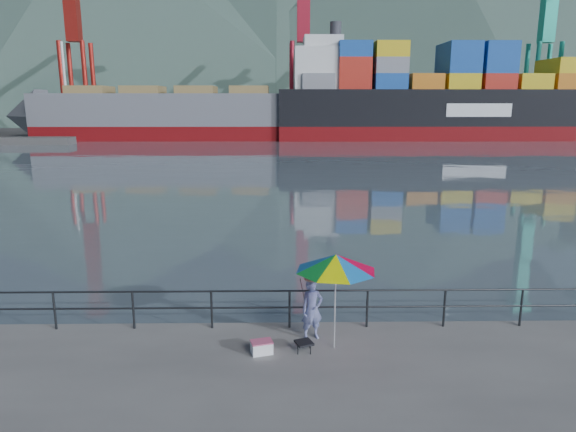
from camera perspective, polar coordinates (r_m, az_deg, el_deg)
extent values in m
cube|color=slate|center=(140.75, -1.27, 10.22)|extent=(500.00, 280.00, 0.00)
cube|color=#514F4C|center=(104.20, 4.20, 9.37)|extent=(200.00, 40.00, 0.40)
cylinder|color=#2D3033|center=(13.22, -4.20, -8.32)|extent=(22.00, 0.05, 0.05)
cylinder|color=#2D3033|center=(13.39, -4.17, -10.12)|extent=(22.00, 0.05, 0.05)
cube|color=#2D3033|center=(13.41, -4.17, -10.32)|extent=(22.00, 0.06, 1.00)
cone|color=#385147|center=(224.46, -20.59, 19.93)|extent=(312.00, 312.00, 75.00)
cone|color=#385147|center=(217.48, -1.21, 20.02)|extent=(282.88, 282.88, 68.00)
cone|color=#385147|center=(231.01, 14.91, 20.69)|extent=(332.80, 332.80, 80.00)
cube|color=#194CA5|center=(103.06, 4.29, 11.51)|extent=(6.00, 2.40, 7.80)
cube|color=yellow|center=(103.93, 7.89, 10.00)|extent=(6.00, 2.40, 2.60)
cube|color=#267F3F|center=(105.11, 11.45, 9.90)|extent=(6.00, 2.40, 2.60)
cube|color=gray|center=(106.63, 14.95, 10.46)|extent=(6.00, 2.40, 5.20)
cube|color=yellow|center=(108.53, 18.35, 10.97)|extent=(6.00, 2.40, 7.80)
cube|color=#194CA5|center=(110.84, 21.53, 10.08)|extent=(6.00, 2.40, 5.20)
cube|color=gray|center=(113.45, 24.61, 9.86)|extent=(6.00, 2.40, 5.20)
cube|color=#194CA5|center=(116.33, 27.61, 10.26)|extent=(6.00, 2.40, 7.80)
cube|color=yellow|center=(106.13, 4.12, 10.13)|extent=(6.00, 2.40, 2.60)
cube|color=red|center=(106.81, 7.69, 11.47)|extent=(6.00, 2.40, 7.80)
cube|color=orange|center=(107.96, 11.17, 11.36)|extent=(6.00, 2.40, 7.80)
cube|color=#194CA5|center=(109.49, 14.56, 11.21)|extent=(6.00, 2.40, 7.80)
cube|color=gray|center=(111.37, 17.85, 11.03)|extent=(6.00, 2.40, 7.80)
cube|color=orange|center=(113.67, 20.90, 9.52)|extent=(6.00, 2.40, 2.60)
cube|color=orange|center=(116.17, 23.98, 9.96)|extent=(6.00, 2.40, 5.20)
cube|color=red|center=(119.06, 26.80, 9.10)|extent=(6.00, 2.40, 2.60)
cube|color=orange|center=(109.11, 3.98, 10.20)|extent=(6.00, 2.40, 2.60)
imported|color=navy|center=(12.73, 2.69, -10.32)|extent=(0.64, 0.52, 1.51)
cylinder|color=white|center=(12.17, 5.24, -9.93)|extent=(0.04, 0.04, 2.12)
cone|color=#F1FF01|center=(11.81, 5.34, -5.18)|extent=(2.27, 2.27, 0.39)
cube|color=black|center=(12.32, 1.79, -13.88)|extent=(0.48, 0.48, 0.05)
cube|color=#2D3033|center=(12.37, 1.78, -14.39)|extent=(0.31, 0.31, 0.20)
cube|color=white|center=(12.28, -2.94, -14.42)|extent=(0.54, 0.43, 0.27)
cylinder|color=black|center=(13.82, 1.61, -11.82)|extent=(0.22, 1.92, 1.36)
cube|color=maroon|center=(85.72, -8.33, 9.10)|extent=(55.49, 9.60, 2.50)
cube|color=slate|center=(85.58, -8.41, 11.61)|extent=(55.49, 9.60, 5.00)
cube|color=silver|center=(85.30, 3.84, 15.74)|extent=(9.00, 8.07, 7.00)
cube|color=maroon|center=(89.80, 19.09, 8.70)|extent=(61.02, 10.17, 2.50)
cube|color=black|center=(89.67, 19.28, 11.28)|extent=(61.02, 10.17, 5.60)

